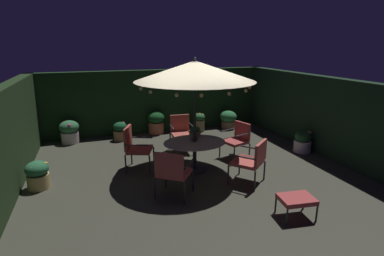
{
  "coord_description": "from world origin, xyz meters",
  "views": [
    {
      "loc": [
        -2.11,
        -6.11,
        2.88
      ],
      "look_at": [
        0.08,
        0.26,
        0.98
      ],
      "focal_mm": 28.0,
      "sensor_mm": 36.0,
      "label": 1
    }
  ],
  "objects_px": {
    "patio_chair_northeast": "(252,159)",
    "potted_plant_right_near": "(38,175)",
    "potted_plant_left_near": "(199,122)",
    "potted_plant_back_left": "(228,119)",
    "patio_umbrella": "(195,71)",
    "potted_plant_back_center": "(156,122)",
    "potted_plant_front_corner": "(120,131)",
    "patio_chair_southeast": "(181,131)",
    "potted_plant_back_right": "(70,131)",
    "potted_plant_right_far": "(303,141)",
    "ottoman_footrest": "(297,200)",
    "patio_chair_east": "(238,138)",
    "patio_dining_table": "(195,147)",
    "patio_chair_south": "(135,145)",
    "centerpiece_planter": "(195,131)",
    "patio_chair_north": "(172,170)"
  },
  "relations": [
    {
      "from": "potted_plant_front_corner",
      "to": "ottoman_footrest",
      "type": "bearing_deg",
      "value": -66.11
    },
    {
      "from": "patio_chair_south",
      "to": "potted_plant_back_left",
      "type": "bearing_deg",
      "value": 34.92
    },
    {
      "from": "potted_plant_right_near",
      "to": "potted_plant_front_corner",
      "type": "height_order",
      "value": "potted_plant_right_near"
    },
    {
      "from": "patio_umbrella",
      "to": "potted_plant_front_corner",
      "type": "relative_size",
      "value": 4.64
    },
    {
      "from": "potted_plant_back_left",
      "to": "ottoman_footrest",
      "type": "bearing_deg",
      "value": -103.91
    },
    {
      "from": "potted_plant_front_corner",
      "to": "potted_plant_back_left",
      "type": "distance_m",
      "value": 3.74
    },
    {
      "from": "patio_chair_north",
      "to": "potted_plant_back_left",
      "type": "xyz_separation_m",
      "value": [
        3.17,
        4.14,
        -0.23
      ]
    },
    {
      "from": "ottoman_footrest",
      "to": "patio_dining_table",
      "type": "bearing_deg",
      "value": 111.55
    },
    {
      "from": "potted_plant_right_far",
      "to": "potted_plant_left_near",
      "type": "bearing_deg",
      "value": 125.21
    },
    {
      "from": "patio_chair_east",
      "to": "patio_chair_northeast",
      "type": "bearing_deg",
      "value": -106.15
    },
    {
      "from": "patio_umbrella",
      "to": "patio_chair_northeast",
      "type": "xyz_separation_m",
      "value": [
        0.9,
        -1.06,
        -1.75
      ]
    },
    {
      "from": "potted_plant_back_right",
      "to": "potted_plant_right_far",
      "type": "bearing_deg",
      "value": -25.58
    },
    {
      "from": "potted_plant_left_near",
      "to": "patio_chair_north",
      "type": "bearing_deg",
      "value": -116.82
    },
    {
      "from": "patio_chair_northeast",
      "to": "potted_plant_right_near",
      "type": "height_order",
      "value": "patio_chair_northeast"
    },
    {
      "from": "patio_dining_table",
      "to": "potted_plant_back_right",
      "type": "relative_size",
      "value": 2.11
    },
    {
      "from": "patio_dining_table",
      "to": "patio_chair_north",
      "type": "bearing_deg",
      "value": -127.37
    },
    {
      "from": "patio_chair_north",
      "to": "potted_plant_back_right",
      "type": "xyz_separation_m",
      "value": [
        -2.02,
        4.23,
        -0.2
      ]
    },
    {
      "from": "patio_chair_south",
      "to": "potted_plant_left_near",
      "type": "bearing_deg",
      "value": 44.69
    },
    {
      "from": "ottoman_footrest",
      "to": "potted_plant_back_left",
      "type": "xyz_separation_m",
      "value": [
        1.36,
        5.49,
        0.01
      ]
    },
    {
      "from": "potted_plant_back_center",
      "to": "patio_chair_northeast",
      "type": "bearing_deg",
      "value": -75.64
    },
    {
      "from": "patio_dining_table",
      "to": "potted_plant_right_far",
      "type": "xyz_separation_m",
      "value": [
        3.23,
        0.21,
        -0.27
      ]
    },
    {
      "from": "patio_chair_south",
      "to": "potted_plant_left_near",
      "type": "height_order",
      "value": "patio_chair_south"
    },
    {
      "from": "patio_chair_north",
      "to": "patio_chair_south",
      "type": "bearing_deg",
      "value": 106.03
    },
    {
      "from": "potted_plant_right_near",
      "to": "potted_plant_right_far",
      "type": "height_order",
      "value": "potted_plant_right_far"
    },
    {
      "from": "patio_dining_table",
      "to": "potted_plant_front_corner",
      "type": "xyz_separation_m",
      "value": [
        -1.4,
        2.9,
        -0.28
      ]
    },
    {
      "from": "patio_chair_northeast",
      "to": "potted_plant_right_near",
      "type": "distance_m",
      "value": 4.43
    },
    {
      "from": "potted_plant_back_center",
      "to": "potted_plant_left_near",
      "type": "height_order",
      "value": "potted_plant_back_center"
    },
    {
      "from": "patio_chair_east",
      "to": "patio_dining_table",
      "type": "bearing_deg",
      "value": -162.96
    },
    {
      "from": "potted_plant_back_center",
      "to": "patio_chair_south",
      "type": "bearing_deg",
      "value": -111.7
    },
    {
      "from": "potted_plant_back_left",
      "to": "potted_plant_back_right",
      "type": "distance_m",
      "value": 5.2
    },
    {
      "from": "potted_plant_back_center",
      "to": "potted_plant_back_left",
      "type": "height_order",
      "value": "potted_plant_back_center"
    },
    {
      "from": "patio_chair_southeast",
      "to": "potted_plant_back_center",
      "type": "bearing_deg",
      "value": 99.36
    },
    {
      "from": "patio_chair_east",
      "to": "potted_plant_right_far",
      "type": "relative_size",
      "value": 1.56
    },
    {
      "from": "patio_chair_southeast",
      "to": "patio_chair_south",
      "type": "distance_m",
      "value": 1.66
    },
    {
      "from": "potted_plant_left_near",
      "to": "potted_plant_back_left",
      "type": "height_order",
      "value": "potted_plant_back_left"
    },
    {
      "from": "potted_plant_left_near",
      "to": "patio_chair_northeast",
      "type": "bearing_deg",
      "value": -94.81
    },
    {
      "from": "patio_chair_northeast",
      "to": "potted_plant_front_corner",
      "type": "bearing_deg",
      "value": 120.15
    },
    {
      "from": "patio_chair_northeast",
      "to": "patio_chair_east",
      "type": "bearing_deg",
      "value": 73.85
    },
    {
      "from": "centerpiece_planter",
      "to": "ottoman_footrest",
      "type": "relative_size",
      "value": 0.55
    },
    {
      "from": "potted_plant_back_left",
      "to": "potted_plant_back_center",
      "type": "bearing_deg",
      "value": 175.09
    },
    {
      "from": "centerpiece_planter",
      "to": "potted_plant_front_corner",
      "type": "relative_size",
      "value": 0.6
    },
    {
      "from": "potted_plant_left_near",
      "to": "ottoman_footrest",
      "type": "bearing_deg",
      "value": -92.86
    },
    {
      "from": "potted_plant_right_far",
      "to": "potted_plant_back_right",
      "type": "relative_size",
      "value": 0.86
    },
    {
      "from": "potted_plant_right_far",
      "to": "potted_plant_back_left",
      "type": "distance_m",
      "value": 2.97
    },
    {
      "from": "patio_chair_northeast",
      "to": "patio_chair_east",
      "type": "relative_size",
      "value": 1.04
    },
    {
      "from": "patio_chair_northeast",
      "to": "patio_chair_southeast",
      "type": "bearing_deg",
      "value": 108.02
    },
    {
      "from": "patio_umbrella",
      "to": "potted_plant_back_left",
      "type": "bearing_deg",
      "value": 52.52
    },
    {
      "from": "potted_plant_left_near",
      "to": "potted_plant_back_right",
      "type": "xyz_separation_m",
      "value": [
        -4.11,
        0.11,
        0.02
      ]
    },
    {
      "from": "patio_dining_table",
      "to": "patio_chair_southeast",
      "type": "distance_m",
      "value": 1.39
    },
    {
      "from": "patio_chair_east",
      "to": "potted_plant_back_center",
      "type": "xyz_separation_m",
      "value": [
        -1.53,
        2.85,
        -0.15
      ]
    }
  ]
}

